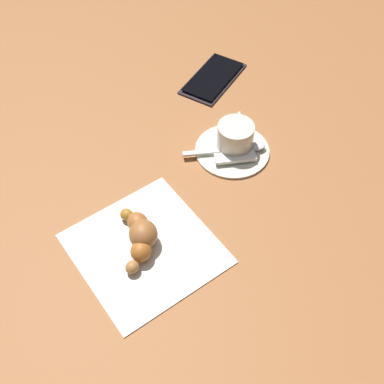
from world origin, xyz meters
name	(u,v)px	position (x,y,z in m)	size (l,w,h in m)	color
ground_plane	(198,203)	(0.00, 0.00, 0.00)	(1.80, 1.80, 0.00)	#9A5E34
saucer	(232,150)	(0.12, 0.04, 0.00)	(0.13, 0.13, 0.01)	beige
espresso_cup	(235,135)	(0.13, 0.04, 0.03)	(0.08, 0.06, 0.05)	beige
teaspoon	(238,148)	(0.12, 0.03, 0.01)	(0.12, 0.09, 0.01)	silver
sugar_packet	(235,157)	(0.10, 0.02, 0.01)	(0.07, 0.02, 0.01)	white
napkin	(145,248)	(-0.11, -0.01, 0.00)	(0.19, 0.20, 0.00)	white
croissant	(140,235)	(-0.11, 0.00, 0.02)	(0.08, 0.10, 0.04)	#A66D39
cell_phone	(213,78)	(0.23, 0.20, 0.00)	(0.16, 0.11, 0.01)	black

